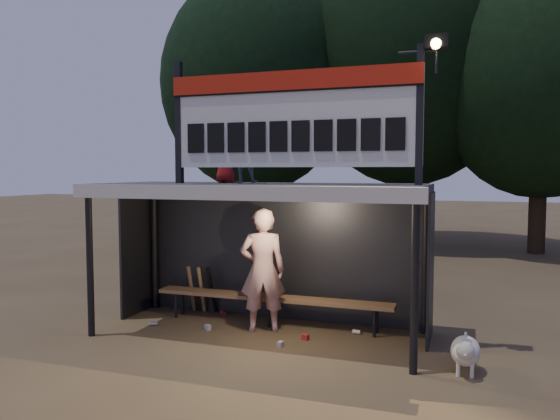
% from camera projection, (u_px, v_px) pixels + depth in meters
% --- Properties ---
extents(ground, '(80.00, 80.00, 0.00)m').
position_uv_depth(ground, '(259.00, 334.00, 8.40)').
color(ground, '#4F3E27').
rests_on(ground, ground).
extents(player, '(0.82, 0.68, 1.94)m').
position_uv_depth(player, '(263.00, 270.00, 8.51)').
color(player, white).
rests_on(player, ground).
extents(child_a, '(0.55, 0.48, 0.95)m').
position_uv_depth(child_a, '(244.00, 153.00, 8.55)').
color(child_a, gray).
rests_on(child_a, dugout_shelter).
extents(child_b, '(0.46, 0.33, 0.86)m').
position_uv_depth(child_b, '(226.00, 156.00, 8.87)').
color(child_b, '#A4191D').
rests_on(child_b, dugout_shelter).
extents(dugout_shelter, '(5.10, 2.08, 2.32)m').
position_uv_depth(dugout_shelter, '(265.00, 214.00, 8.50)').
color(dugout_shelter, '#38373A').
rests_on(dugout_shelter, ground).
extents(scoreboard_assembly, '(4.10, 0.27, 1.99)m').
position_uv_depth(scoreboard_assembly, '(294.00, 115.00, 7.97)').
color(scoreboard_assembly, black).
rests_on(scoreboard_assembly, dugout_shelter).
extents(bench, '(4.00, 0.35, 0.48)m').
position_uv_depth(bench, '(271.00, 299.00, 8.89)').
color(bench, '#956D46').
rests_on(bench, ground).
extents(tree_left, '(6.46, 6.46, 9.27)m').
position_uv_depth(tree_left, '(256.00, 83.00, 18.73)').
color(tree_left, '#322216').
rests_on(tree_left, ground).
extents(tree_mid, '(7.22, 7.22, 10.36)m').
position_uv_depth(tree_mid, '(409.00, 63.00, 18.47)').
color(tree_mid, black).
rests_on(tree_mid, ground).
extents(tree_right, '(6.08, 6.08, 8.72)m').
position_uv_depth(tree_right, '(542.00, 81.00, 16.30)').
color(tree_right, '#322416').
rests_on(tree_right, ground).
extents(dog, '(0.36, 0.81, 0.49)m').
position_uv_depth(dog, '(465.00, 351.00, 6.77)').
color(dog, white).
rests_on(dog, ground).
extents(bats, '(0.48, 0.33, 0.84)m').
position_uv_depth(bats, '(202.00, 289.00, 9.60)').
color(bats, '#8B6241').
rests_on(bats, ground).
extents(litter, '(3.34, 1.43, 0.08)m').
position_uv_depth(litter, '(252.00, 329.00, 8.54)').
color(litter, red).
rests_on(litter, ground).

